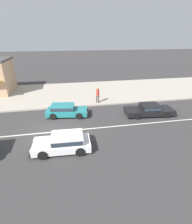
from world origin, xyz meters
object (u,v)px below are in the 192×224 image
object	(u,v)px
hatchback_teal_0	(65,110)
sedan_black_2	(149,110)
pedestrian_near_clock	(98,94)
hatchback_white_4	(64,142)

from	to	relation	value
hatchback_teal_0	sedan_black_2	world-z (taller)	hatchback_teal_0
pedestrian_near_clock	hatchback_white_4	bearing A→B (deg)	-115.91
sedan_black_2	hatchback_white_4	distance (m)	9.06
hatchback_teal_0	pedestrian_near_clock	world-z (taller)	pedestrian_near_clock
hatchback_teal_0	pedestrian_near_clock	bearing A→B (deg)	35.14
sedan_black_2	pedestrian_near_clock	xyz separation A→B (m)	(-4.23, 3.81, 0.60)
hatchback_teal_0	hatchback_white_4	xyz separation A→B (m)	(-0.26, -5.39, 0.00)
sedan_black_2	hatchback_white_4	size ratio (longest dim) A/B	1.22
hatchback_teal_0	sedan_black_2	size ratio (longest dim) A/B	0.86
hatchback_white_4	pedestrian_near_clock	xyz separation A→B (m)	(3.84, 7.91, 0.55)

